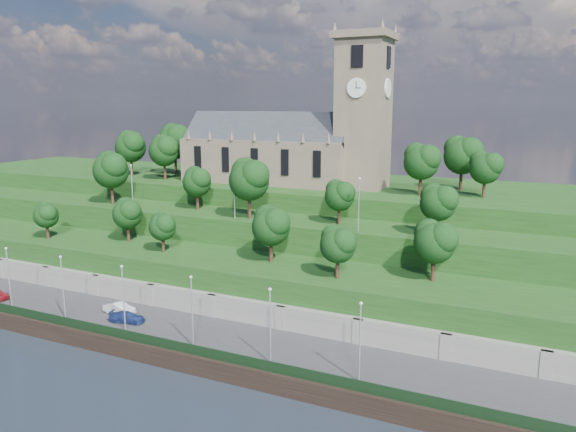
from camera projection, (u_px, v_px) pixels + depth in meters
The scene contains 16 objects.
ground at pixel (125, 358), 66.38m from camera, with size 320.00×320.00×0.00m, color black.
promenade at pixel (157, 331), 71.51m from camera, with size 160.00×12.00×2.00m, color #2D2D30.
quay_wall at pixel (125, 349), 66.12m from camera, with size 160.00×0.50×2.20m, color black.
fence at pixel (128, 335), 66.40m from camera, with size 160.00×0.10×1.20m, color black.
retaining_wall at pixel (184, 305), 76.51m from camera, with size 160.00×2.10×5.00m.
embankment_lower at pixel (208, 282), 81.57m from camera, with size 160.00×12.00×8.00m, color #163A13.
embankment_upper at pixel (245, 251), 90.94m from camera, with size 160.00×10.00×12.00m, color #163A13.
hilltop at pixel (298, 218), 109.28m from camera, with size 160.00×32.00×15.00m, color #163A13.
church at pixel (293, 142), 102.42m from camera, with size 38.60×12.35×27.60m.
trees_lower at pixel (246, 226), 77.59m from camera, with size 66.05×8.81×7.90m.
trees_upper at pixel (226, 179), 88.80m from camera, with size 62.96×8.56×9.39m.
trees_hilltop at pixel (263, 149), 104.05m from camera, with size 74.29×16.01×10.52m.
lamp_posts_promenade at pixel (123, 294), 68.07m from camera, with size 60.36×0.36×8.50m.
lamp_posts_upper at pixel (234, 191), 86.22m from camera, with size 40.36×0.36×7.52m.
car_middle at pixel (119, 308), 74.74m from camera, with size 1.58×4.54×1.50m, color #A7A7AB.
car_right at pixel (127, 317), 71.81m from camera, with size 1.89×4.64×1.35m, color navy.
Camera 1 is at (43.62, -47.75, 29.59)m, focal length 35.00 mm.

